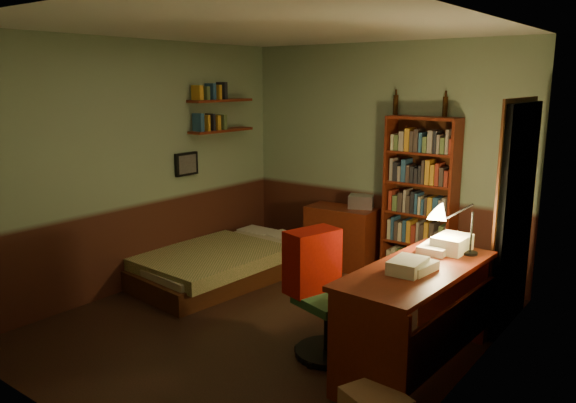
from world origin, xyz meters
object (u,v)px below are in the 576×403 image
Objects in this scene: bookshelf at (420,201)px; desk at (415,319)px; mini_stereo at (361,201)px; bed at (224,252)px; dresser at (341,237)px; desk_lamp at (473,214)px; office_chair at (328,299)px.

bookshelf reaches higher than desk.
bed is at bearing -150.65° from mini_stereo.
dresser is 0.53× the size of desk.
desk_lamp is at bearing 73.23° from desk.
desk is at bearing -71.98° from mini_stereo.
bed is 2.48× the size of dresser.
mini_stereo is 0.29× the size of office_chair.
bookshelf is 1.65m from desk_lamp.
mini_stereo is at bearing 29.22° from dresser.
mini_stereo is (0.19, 0.12, 0.44)m from dresser.
mini_stereo reaches higher than dresser.
bed is 2.12m from office_chair.
desk is at bearing -7.53° from bed.
office_chair is at bearing -88.17° from mini_stereo.
bookshelf reaches higher than bed.
desk is 1.56× the size of office_chair.
desk_lamp is (1.95, -1.20, 0.79)m from dresser.
office_chair reaches higher than mini_stereo.
mini_stereo is at bearing 56.91° from bed.
bed is 7.13× the size of mini_stereo.
desk_lamp is 0.67× the size of office_chair.
office_chair is at bearing -65.05° from dresser.
bookshelf reaches higher than office_chair.
desk_lamp is 1.32m from office_chair.
desk_lamp reaches higher than office_chair.
desk is 2.33× the size of desk_lamp.
dresser is at bearing 135.05° from office_chair.
desk_lamp is (0.19, 0.55, 0.74)m from desk.
dresser is 2.48m from desk.
desk is at bearing -123.35° from desk_lamp.
mini_stereo is at bearing 132.42° from desk.
desk_lamp is at bearing -48.61° from bookshelf.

